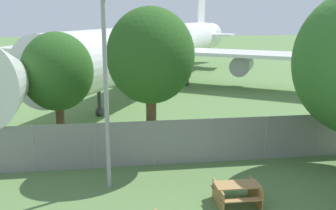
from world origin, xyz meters
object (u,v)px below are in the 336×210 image
at_px(picnic_bench_near_cabin, 237,192).
at_px(airplane, 159,47).
at_px(tree_behind_benches, 151,56).
at_px(tree_left_of_cabin, 57,72).

bearing_deg(picnic_bench_near_cabin, airplane, 89.42).
bearing_deg(tree_behind_benches, picnic_bench_near_cabin, -62.36).
relative_size(airplane, picnic_bench_near_cabin, 25.66).
bearing_deg(tree_left_of_cabin, airplane, 67.76).
bearing_deg(picnic_bench_near_cabin, tree_left_of_cabin, 135.06).
bearing_deg(airplane, picnic_bench_near_cabin, 26.22).
bearing_deg(tree_behind_benches, tree_left_of_cabin, 155.36).
relative_size(picnic_bench_near_cabin, tree_behind_benches, 0.23).
distance_m(airplane, tree_left_of_cabin, 18.23).
xyz_separation_m(picnic_bench_near_cabin, tree_behind_benches, (-2.48, 4.73, 4.25)).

